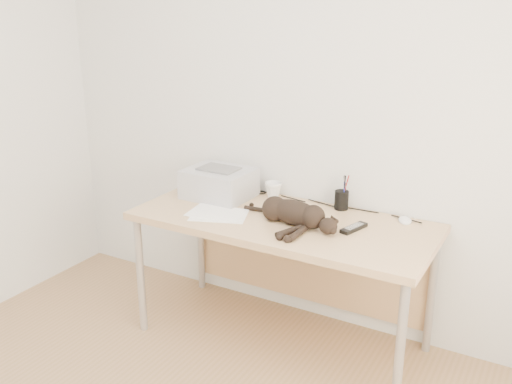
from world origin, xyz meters
The scene contains 11 objects.
wall_back centered at (0.00, 1.75, 1.30)m, with size 3.50×3.50×0.00m, color silver.
desk centered at (0.00, 1.48, 0.61)m, with size 1.60×0.70×0.74m.
printer centered at (-0.49, 1.52, 0.83)m, with size 0.38×0.32×0.18m.
papers centered at (-0.33, 1.27, 0.74)m, with size 0.37×0.30×0.01m.
cat centered at (0.08, 1.34, 0.80)m, with size 0.60×0.33×0.14m.
mug centered at (-0.20, 1.67, 0.79)m, with size 0.10×0.10×0.09m, color white.
pen_cup centered at (0.22, 1.68, 0.80)m, with size 0.08×0.08×0.20m.
remote_grey centered at (-0.10, 1.54, 0.75)m, with size 0.05×0.18×0.02m, color slate.
remote_black centered at (0.38, 1.43, 0.75)m, with size 0.05×0.17×0.02m, color black.
mouse centered at (0.58, 1.67, 0.76)m, with size 0.07×0.11×0.04m, color white.
cable_tangle centered at (0.00, 1.70, 0.75)m, with size 1.36×0.07×0.01m, color black, non-canonical shape.
Camera 1 is at (1.27, -1.14, 1.84)m, focal length 40.00 mm.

